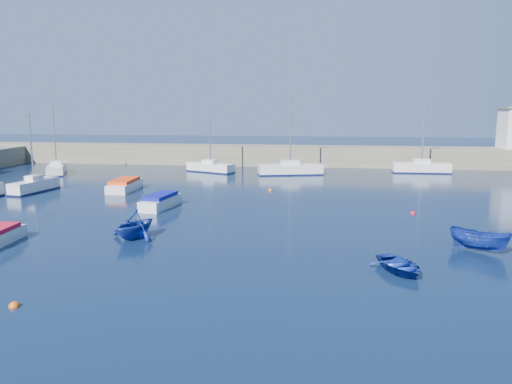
# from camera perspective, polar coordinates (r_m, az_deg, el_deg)

# --- Properties ---
(ground) EXTENTS (220.00, 220.00, 0.00)m
(ground) POSITION_cam_1_polar(r_m,az_deg,el_deg) (23.02, 1.45, -10.61)
(ground) COLOR #0C1C36
(ground) RESTS_ON ground
(back_wall) EXTENTS (96.00, 4.50, 2.60)m
(back_wall) POSITION_cam_1_polar(r_m,az_deg,el_deg) (67.82, 5.56, 4.14)
(back_wall) COLOR #6D6753
(back_wall) RESTS_ON ground
(sailboat_3) EXTENTS (2.34, 5.53, 7.28)m
(sailboat_3) POSITION_cam_1_polar(r_m,az_deg,el_deg) (51.24, -24.01, 0.70)
(sailboat_3) COLOR silver
(sailboat_3) RESTS_ON ground
(sailboat_4) EXTENTS (4.28, 6.60, 8.46)m
(sailboat_4) POSITION_cam_1_polar(r_m,az_deg,el_deg) (64.24, -21.82, 2.52)
(sailboat_4) COLOR silver
(sailboat_4) RESTS_ON ground
(sailboat_5) EXTENTS (6.26, 4.05, 8.10)m
(sailboat_5) POSITION_cam_1_polar(r_m,az_deg,el_deg) (61.11, -5.23, 2.86)
(sailboat_5) COLOR silver
(sailboat_5) RESTS_ON ground
(sailboat_6) EXTENTS (7.74, 3.83, 9.78)m
(sailboat_6) POSITION_cam_1_polar(r_m,az_deg,el_deg) (58.78, 3.94, 2.65)
(sailboat_6) COLOR silver
(sailboat_6) RESTS_ON ground
(sailboat_7) EXTENTS (6.72, 1.95, 8.90)m
(sailboat_7) POSITION_cam_1_polar(r_m,az_deg,el_deg) (63.42, 18.37, 2.70)
(sailboat_7) COLOR silver
(sailboat_7) RESTS_ON ground
(motorboat_1) EXTENTS (2.23, 4.75, 1.12)m
(motorboat_1) POSITION_cam_1_polar(r_m,az_deg,el_deg) (40.35, -10.87, -1.04)
(motorboat_1) COLOR silver
(motorboat_1) RESTS_ON ground
(motorboat_2) EXTENTS (2.14, 5.48, 1.11)m
(motorboat_2) POSITION_cam_1_polar(r_m,az_deg,el_deg) (49.36, -14.77, 0.79)
(motorboat_2) COLOR silver
(motorboat_2) RESTS_ON ground
(dinghy_center) EXTENTS (3.36, 3.84, 0.66)m
(dinghy_center) POSITION_cam_1_polar(r_m,az_deg,el_deg) (25.63, 16.10, -8.06)
(dinghy_center) COLOR navy
(dinghy_center) RESTS_ON ground
(dinghy_left) EXTENTS (3.93, 4.20, 1.78)m
(dinghy_left) POSITION_cam_1_polar(r_m,az_deg,el_deg) (31.40, -13.73, -3.59)
(dinghy_left) COLOR navy
(dinghy_left) RESTS_ON ground
(dinghy_right) EXTENTS (3.47, 2.92, 1.29)m
(dinghy_right) POSITION_cam_1_polar(r_m,az_deg,el_deg) (30.58, 24.18, -5.03)
(dinghy_right) COLOR navy
(dinghy_right) RESTS_ON ground
(buoy_0) EXTENTS (0.44, 0.44, 0.44)m
(buoy_0) POSITION_cam_1_polar(r_m,az_deg,el_deg) (22.95, -25.90, -11.71)
(buoy_0) COLOR #CE570A
(buoy_0) RESTS_ON ground
(buoy_1) EXTENTS (0.41, 0.41, 0.41)m
(buoy_1) POSITION_cam_1_polar(r_m,az_deg,el_deg) (39.35, 17.49, -2.39)
(buoy_1) COLOR #BC0E2F
(buoy_1) RESTS_ON ground
(buoy_3) EXTENTS (0.43, 0.43, 0.43)m
(buoy_3) POSITION_cam_1_polar(r_m,az_deg,el_deg) (47.52, 1.66, 0.13)
(buoy_3) COLOR #CE570A
(buoy_3) RESTS_ON ground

